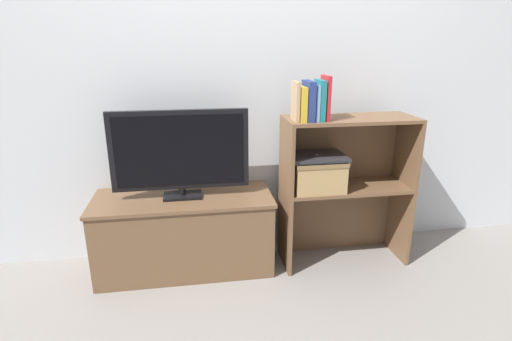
{
  "coord_description": "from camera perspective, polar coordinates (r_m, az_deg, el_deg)",
  "views": [
    {
      "loc": [
        -0.35,
        -2.02,
        1.34
      ],
      "look_at": [
        0.0,
        0.16,
        0.63
      ],
      "focal_mm": 28.0,
      "sensor_mm": 36.0,
      "label": 1
    }
  ],
  "objects": [
    {
      "name": "book_tan",
      "position": [
        2.22,
        5.65,
        9.8
      ],
      "size": [
        0.02,
        0.13,
        0.21
      ],
      "color": "tan",
      "rests_on": "bookshelf_upper_tier"
    },
    {
      "name": "ground_plane",
      "position": [
        2.45,
        0.6,
        -15.23
      ],
      "size": [
        16.0,
        16.0,
        0.0
      ],
      "primitive_type": "plane",
      "color": "gray"
    },
    {
      "name": "bookshelf_upper_tier",
      "position": [
        2.48,
        12.65,
        4.18
      ],
      "size": [
        0.77,
        0.31,
        0.42
      ],
      "color": "brown",
      "rests_on": "bookshelf_lower_tier"
    },
    {
      "name": "book_teal",
      "position": [
        2.26,
        9.07,
        9.89
      ],
      "size": [
        0.03,
        0.15,
        0.22
      ],
      "color": "#1E7075",
      "rests_on": "bookshelf_upper_tier"
    },
    {
      "name": "laptop",
      "position": [
        2.36,
        8.68,
        1.99
      ],
      "size": [
        0.33,
        0.25,
        0.02
      ],
      "color": "#2D2D33",
      "rests_on": "storage_basket_left"
    },
    {
      "name": "tv",
      "position": [
        2.31,
        -10.79,
        2.63
      ],
      "size": [
        0.78,
        0.14,
        0.51
      ],
      "color": "black",
      "rests_on": "tv_stand"
    },
    {
      "name": "book_mustard",
      "position": [
        2.23,
        6.44,
        9.46
      ],
      "size": [
        0.03,
        0.15,
        0.19
      ],
      "color": "gold",
      "rests_on": "bookshelf_upper_tier"
    },
    {
      "name": "book_crimson",
      "position": [
        2.26,
        9.88,
        10.17
      ],
      "size": [
        0.02,
        0.14,
        0.24
      ],
      "color": "#B22328",
      "rests_on": "bookshelf_upper_tier"
    },
    {
      "name": "storage_basket_left",
      "position": [
        2.39,
        8.57,
        -0.17
      ],
      "size": [
        0.3,
        0.28,
        0.19
      ],
      "color": "tan",
      "rests_on": "bookshelf_lower_tier"
    },
    {
      "name": "tv_stand",
      "position": [
        2.49,
        -10.11,
        -8.71
      ],
      "size": [
        1.05,
        0.44,
        0.47
      ],
      "color": "brown",
      "rests_on": "ground_plane"
    },
    {
      "name": "wall_back",
      "position": [
        2.5,
        -1.11,
        14.75
      ],
      "size": [
        10.0,
        0.05,
        2.4
      ],
      "color": "silver",
      "rests_on": "ground_plane"
    },
    {
      "name": "bookshelf_lower_tier",
      "position": [
        2.62,
        11.95,
        -5.56
      ],
      "size": [
        0.77,
        0.31,
        0.5
      ],
      "color": "brown",
      "rests_on": "ground_plane"
    },
    {
      "name": "book_navy",
      "position": [
        2.24,
        7.5,
        9.83
      ],
      "size": [
        0.04,
        0.16,
        0.22
      ],
      "color": "navy",
      "rests_on": "bookshelf_upper_tier"
    },
    {
      "name": "book_skyblue",
      "position": [
        2.25,
        8.39,
        9.57
      ],
      "size": [
        0.02,
        0.14,
        0.2
      ],
      "color": "#709ECC",
      "rests_on": "bookshelf_upper_tier"
    }
  ]
}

